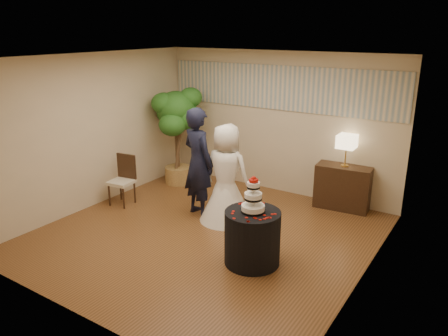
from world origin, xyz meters
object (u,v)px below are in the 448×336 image
Objects in this scene: cake_table at (252,238)px; side_chair at (121,181)px; table_lamp at (346,151)px; bride at (226,173)px; ficus_tree at (177,136)px; groom at (198,163)px; console at (343,187)px; wedding_cake at (253,194)px.

side_chair is at bearing 170.07° from cake_table.
table_lamp reaches higher than cake_table.
ficus_tree is at bearing -33.18° from bride.
table_lamp is at bearing -122.37° from groom.
groom is at bearing 149.34° from cake_table.
bride is 1.74× the size of console.
bride is at bearing 6.43° from side_chair.
ficus_tree reaches higher than table_lamp.
wedding_cake is 0.90× the size of table_lamp.
groom reaches higher than cake_table.
wedding_cake reaches higher than cake_table.
wedding_cake is at bearing -98.94° from table_lamp.
bride is 2.18m from ficus_tree.
ficus_tree is at bearing -170.48° from table_lamp.
table_lamp is at bearing -137.87° from bride.
ficus_tree is (-3.42, -0.57, -0.06)m from table_lamp.
console is 1.04× the size of side_chair.
bride reaches higher than table_lamp.
console is 4.12m from side_chair.
cake_table is 3.70m from ficus_tree.
side_chair is (-1.50, -0.42, -0.50)m from groom.
table_lamp reaches higher than side_chair.
ficus_tree is at bearing -20.38° from groom.
console is 0.70m from table_lamp.
console is 1.69× the size of table_lamp.
ficus_tree is at bearing 77.99° from side_chair.
ficus_tree reaches higher than console.
table_lamp is (0.42, 2.64, 0.06)m from wedding_cake.
bride is at bearing -138.66° from console.
cake_table is 0.84× the size of side_chair.
wedding_cake is (0.00, -0.00, 0.65)m from cake_table.
wedding_cake is (1.10, -1.03, 0.19)m from bride.
console is (0.42, 2.64, 0.01)m from cake_table.
groom is 1.14× the size of bride.
side_chair is (-2.04, -0.49, -0.38)m from bride.
cake_table is 1.52× the size of wedding_cake.
table_lamp is at bearing 9.52° from ficus_tree.
groom is 3.73× the size of wedding_cake.
groom is 1.75m from ficus_tree.
wedding_cake is (1.64, -0.97, 0.08)m from groom.
ficus_tree reaches higher than groom.
cake_table is at bearing -34.60° from ficus_tree.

